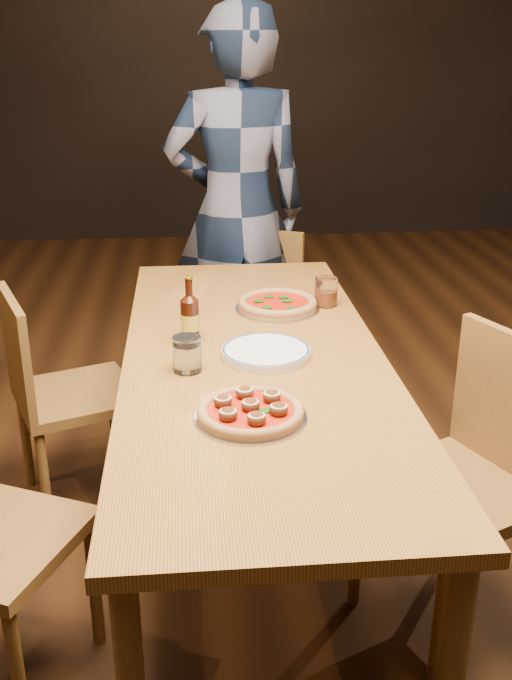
{
  "coord_description": "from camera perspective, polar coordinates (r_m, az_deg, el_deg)",
  "views": [
    {
      "loc": [
        -0.19,
        -2.13,
        1.66
      ],
      "look_at": [
        0.0,
        -0.05,
        0.82
      ],
      "focal_mm": 40.0,
      "sensor_mm": 36.0,
      "label": 1
    }
  ],
  "objects": [
    {
      "name": "pizza_margherita",
      "position": [
        2.72,
        1.63,
        2.73
      ],
      "size": [
        0.3,
        0.3,
        0.04
      ],
      "rotation": [
        0.0,
        0.0,
        -0.07
      ],
      "color": "#B7B7BF",
      "rests_on": "table_main"
    },
    {
      "name": "ground",
      "position": [
        2.71,
        -0.1,
        -15.89
      ],
      "size": [
        9.0,
        9.0,
        0.0
      ],
      "primitive_type": "plane",
      "color": "black"
    },
    {
      "name": "plate_stack",
      "position": [
        2.31,
        0.75,
        -0.96
      ],
      "size": [
        0.27,
        0.27,
        0.03
      ],
      "primitive_type": "cylinder",
      "color": "white",
      "rests_on": "table_main"
    },
    {
      "name": "pizza_meatball",
      "position": [
        1.94,
        -0.42,
        -5.37
      ],
      "size": [
        0.29,
        0.29,
        0.05
      ],
      "rotation": [
        0.0,
        0.0,
        0.38
      ],
      "color": "#B7B7BF",
      "rests_on": "table_main"
    },
    {
      "name": "beer_bottle",
      "position": [
        2.41,
        -4.99,
        1.51
      ],
      "size": [
        0.06,
        0.06,
        0.21
      ],
      "rotation": [
        0.0,
        0.0,
        0.19
      ],
      "color": "black",
      "rests_on": "table_main"
    },
    {
      "name": "water_glass",
      "position": [
        2.21,
        -5.21,
        -1.06
      ],
      "size": [
        0.08,
        0.08,
        0.11
      ],
      "primitive_type": "cylinder",
      "color": "white",
      "rests_on": "table_main"
    },
    {
      "name": "chair_main_e",
      "position": [
        2.26,
        14.59,
        -10.76
      ],
      "size": [
        0.57,
        0.57,
        0.93
      ],
      "primitive_type": null,
      "rotation": [
        0.0,
        0.0,
        -1.15
      ],
      "color": "brown",
      "rests_on": "ground"
    },
    {
      "name": "chair_main_sw",
      "position": [
        2.87,
        -13.37,
        -3.93
      ],
      "size": [
        0.53,
        0.53,
        0.88
      ],
      "primitive_type": null,
      "rotation": [
        0.0,
        0.0,
        1.94
      ],
      "color": "brown",
      "rests_on": "ground"
    },
    {
      "name": "amber_glass",
      "position": [
        2.76,
        5.29,
        3.65
      ],
      "size": [
        0.08,
        0.08,
        0.1
      ],
      "primitive_type": "cylinder",
      "color": "#9C4111",
      "rests_on": "table_main"
    },
    {
      "name": "diner",
      "position": [
        3.54,
        -1.44,
        9.63
      ],
      "size": [
        0.7,
        0.5,
        1.82
      ],
      "primitive_type": "imported",
      "rotation": [
        0.0,
        0.0,
        3.24
      ],
      "color": "black",
      "rests_on": "ground"
    },
    {
      "name": "table_main",
      "position": [
        2.36,
        -0.11,
        -2.74
      ],
      "size": [
        0.8,
        2.0,
        0.75
      ],
      "color": "brown",
      "rests_on": "ground"
    },
    {
      "name": "chair_end",
      "position": [
        3.53,
        -0.45,
        1.47
      ],
      "size": [
        0.53,
        0.53,
        0.86
      ],
      "primitive_type": null,
      "rotation": [
        0.0,
        0.0,
        -0.42
      ],
      "color": "brown",
      "rests_on": "ground"
    }
  ]
}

